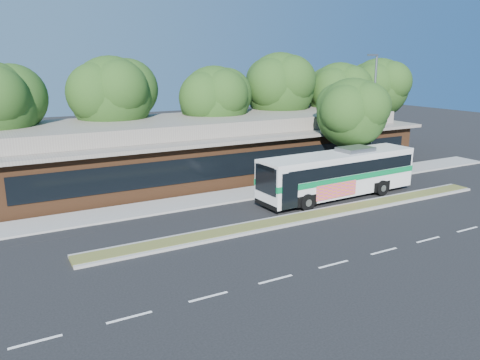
{
  "coord_description": "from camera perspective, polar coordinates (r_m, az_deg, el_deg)",
  "views": [
    {
      "loc": [
        -15.64,
        -19.48,
        8.56
      ],
      "look_at": [
        -3.17,
        3.12,
        2.0
      ],
      "focal_mm": 35.0,
      "sensor_mm": 36.0,
      "label": 1
    }
  ],
  "objects": [
    {
      "name": "sidewalk",
      "position": [
        31.41,
        2.16,
        -1.45
      ],
      "size": [
        44.0,
        2.6,
        0.12
      ],
      "primitive_type": "cube",
      "color": "gray",
      "rests_on": "ground"
    },
    {
      "name": "tree_bg_f",
      "position": [
        50.76,
        16.75,
        10.85
      ],
      "size": [
        6.69,
        6.0,
        8.92
      ],
      "color": "black",
      "rests_on": "ground"
    },
    {
      "name": "ground",
      "position": [
        26.41,
        9.36,
        -4.85
      ],
      "size": [
        120.0,
        120.0,
        0.0
      ],
      "primitive_type": "plane",
      "color": "black",
      "rests_on": "ground"
    },
    {
      "name": "tree_bg_b",
      "position": [
        36.84,
        -14.81,
        10.04
      ],
      "size": [
        6.69,
        6.0,
        9.0
      ],
      "color": "black",
      "rests_on": "ground"
    },
    {
      "name": "tree_bg_d",
      "position": [
        43.06,
        5.26,
        11.35
      ],
      "size": [
        6.91,
        6.2,
        9.37
      ],
      "color": "black",
      "rests_on": "ground"
    },
    {
      "name": "sedan",
      "position": [
        30.2,
        -25.62,
        -2.13
      ],
      "size": [
        5.7,
        3.96,
        1.53
      ],
      "primitive_type": "imported",
      "rotation": [
        0.0,
        0.0,
        1.95
      ],
      "color": "silver",
      "rests_on": "ground"
    },
    {
      "name": "sidewalk_tree",
      "position": [
        35.23,
        13.78,
        8.13
      ],
      "size": [
        5.64,
        5.06,
        7.46
      ],
      "color": "black",
      "rests_on": "ground"
    },
    {
      "name": "median_strip",
      "position": [
        26.83,
        8.57,
        -4.34
      ],
      "size": [
        26.0,
        1.1,
        0.15
      ],
      "primitive_type": "cube",
      "color": "#4A5022",
      "rests_on": "ground"
    },
    {
      "name": "tree_bg_e",
      "position": [
        45.93,
        12.25,
        10.43
      ],
      "size": [
        6.47,
        5.8,
        8.5
      ],
      "color": "black",
      "rests_on": "ground"
    },
    {
      "name": "transit_bus",
      "position": [
        30.6,
        11.96,
        1.11
      ],
      "size": [
        11.38,
        2.97,
        3.17
      ],
      "rotation": [
        0.0,
        0.0,
        0.04
      ],
      "color": "silver",
      "rests_on": "ground"
    },
    {
      "name": "lamp_post",
      "position": [
        36.02,
        15.86,
        7.9
      ],
      "size": [
        0.93,
        0.18,
        9.07
      ],
      "color": "slate",
      "rests_on": "ground"
    },
    {
      "name": "tree_bg_c",
      "position": [
        38.7,
        -2.71,
        9.85
      ],
      "size": [
        6.24,
        5.6,
        8.26
      ],
      "color": "black",
      "rests_on": "ground"
    },
    {
      "name": "plaza_building",
      "position": [
        36.61,
        -3.14,
        4.12
      ],
      "size": [
        33.2,
        11.2,
        4.45
      ],
      "color": "#502D19",
      "rests_on": "ground"
    }
  ]
}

